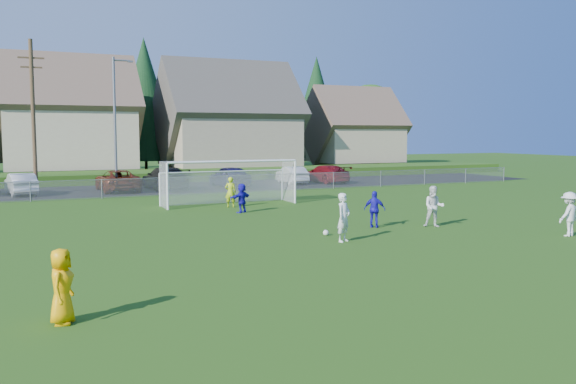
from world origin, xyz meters
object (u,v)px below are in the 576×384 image
car_b (21,184)px  car_g (325,174)px  player_white_b (434,207)px  goalkeeper (230,192)px  car_c (118,181)px  player_blue_a (375,209)px  player_white_a (344,217)px  soccer_goal (228,175)px  soccer_ball (326,233)px  car_e (230,176)px  player_white_c (569,214)px  car_f (292,175)px  referee (62,286)px  player_blue_b (242,198)px  car_d (165,178)px

car_b → car_g: car_g is taller
player_white_b → car_b: 26.98m
car_b → goalkeeper: bearing=123.0°
goalkeeper → car_c: bearing=-50.5°
goalkeeper → player_blue_a: bearing=129.4°
player_white_a → car_b: (-10.41, 23.46, -0.19)m
goalkeeper → soccer_goal: soccer_goal is taller
player_blue_a → car_c: size_ratio=0.29×
soccer_ball → car_e: size_ratio=0.05×
player_white_c → player_blue_a: size_ratio=1.11×
player_white_c → goalkeeper: bearing=-68.9°
soccer_ball → player_white_a: player_white_a is taller
player_blue_a → car_f: 22.83m
car_e → soccer_ball: bearing=76.7°
referee → goalkeeper: 20.19m
player_blue_b → player_blue_a: bearing=88.2°
player_white_a → car_b: 25.67m
player_white_a → car_b: size_ratio=0.42×
goalkeeper → car_e: size_ratio=0.35×
goalkeeper → car_d: size_ratio=0.30×
referee → player_white_c: 18.96m
car_b → car_g: 22.40m
referee → car_d: (9.08, 29.35, 0.00)m
player_white_a → referee: bearing=180.0°
player_white_b → car_d: size_ratio=0.32×
referee → player_white_b: player_white_b is taller
player_white_b → car_e: size_ratio=0.38×
soccer_ball → player_white_b: (5.18, 0.01, 0.76)m
player_blue_b → car_d: bearing=-115.7°
car_g → soccer_ball: bearing=55.2°
player_blue_b → car_e: 14.77m
player_blue_b → car_f: bearing=-150.9°
car_f → car_g: car_g is taller
car_g → car_f: bearing=-15.7°
player_white_b → car_d: player_white_b is taller
referee → soccer_goal: soccer_goal is taller
car_e → car_g: bearing=179.3°
soccer_ball → car_d: (-1.11, 21.93, 0.69)m
goalkeeper → car_d: bearing=-65.7°
player_white_a → car_g: (11.99, 23.89, -0.18)m
car_f → soccer_ball: bearing=73.1°
car_g → player_white_c: bearing=75.7°
goalkeeper → car_b: bearing=-28.8°
referee → player_white_a: player_white_a is taller
player_blue_a → soccer_goal: bearing=-33.2°
car_c → car_g: 16.32m
player_blue_b → player_white_a: bearing=65.3°
soccer_ball → car_g: bearing=62.0°
player_white_c → player_blue_b: (-9.02, 11.87, -0.13)m
car_d → car_f: (10.31, 0.93, -0.12)m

